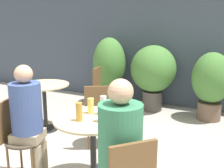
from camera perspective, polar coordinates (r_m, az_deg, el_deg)
storefront_wall at (r=5.26m, az=11.55°, el=11.59°), size 10.00×0.06×3.00m
cafe_table_near at (r=2.56m, az=-4.16°, el=-10.64°), size 0.75×0.75×0.72m
cafe_table_far at (r=4.06m, az=-14.54°, el=-2.14°), size 0.75×0.75×0.72m
bistro_chair_0 at (r=2.86m, az=-20.15°, el=-9.92°), size 0.43×0.41×0.86m
bistro_chair_2 at (r=3.36m, az=-3.10°, el=-5.72°), size 0.44×0.45×0.86m
bistro_chair_4 at (r=4.62m, az=-2.27°, el=-0.57°), size 0.41×0.39×0.86m
seated_person_0 at (r=2.72m, az=-17.87°, el=-6.25°), size 0.36×0.34×1.21m
seated_person_1 at (r=1.93m, az=1.64°, el=-13.41°), size 0.41×0.40×1.23m
beer_glass_0 at (r=2.38m, az=-2.18°, el=-6.34°), size 0.07×0.07×0.17m
beer_glass_1 at (r=2.56m, az=-1.90°, el=-4.66°), size 0.06×0.06×0.19m
beer_glass_2 at (r=2.61m, az=-4.66°, el=-4.76°), size 0.06×0.06×0.15m
beer_glass_3 at (r=2.42m, az=-7.18°, el=-6.02°), size 0.06×0.06×0.17m
potted_plant_0 at (r=5.27m, az=-0.60°, el=3.49°), size 0.66×0.66×1.34m
potted_plant_1 at (r=4.90m, az=8.96°, el=2.76°), size 0.83×0.83×1.22m
potted_plant_2 at (r=4.65m, az=20.79°, el=0.47°), size 0.64×0.64×1.15m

